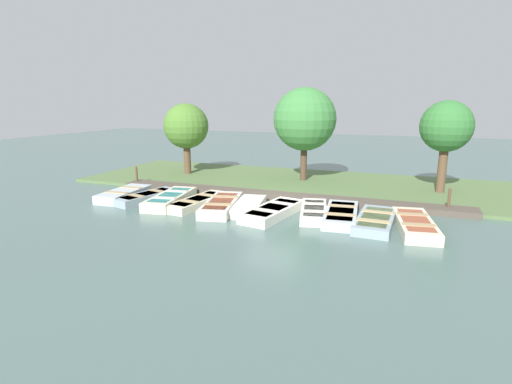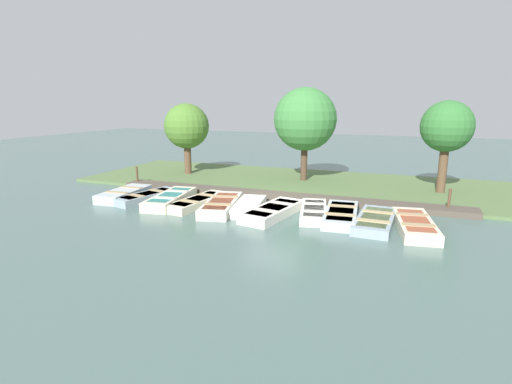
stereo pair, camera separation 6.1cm
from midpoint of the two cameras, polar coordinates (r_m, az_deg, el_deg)
The scene contains 19 objects.
ground_plane at distance 17.47m, azimuth 2.01°, elevation -1.89°, with size 80.00×80.00×0.00m, color #4C6660.
shore_bank at distance 22.13m, azimuth 6.24°, elevation 1.37°, with size 8.00×24.00×0.14m.
dock_walkway at distance 18.60m, azimuth 3.28°, elevation -0.59°, with size 1.07×16.61×0.25m.
rowboat_0 at distance 19.62m, azimuth -18.41°, elevation -0.27°, with size 3.01×1.38×0.43m.
rowboat_1 at distance 18.87m, azimuth -15.40°, elevation -0.66°, with size 3.26×1.67×0.37m.
rowboat_2 at distance 18.10m, azimuth -12.22°, elevation -0.95°, with size 3.66×1.67×0.43m.
rowboat_3 at distance 17.53m, azimuth -8.36°, elevation -1.38°, with size 3.57×1.45×0.35m.
rowboat_4 at distance 16.76m, azimuth -5.07°, elevation -1.83°, with size 3.68×1.94×0.42m.
rowboat_5 at distance 16.60m, azimuth -1.22°, elevation -2.04°, with size 3.08×1.52×0.36m.
rowboat_6 at distance 15.82m, azimuth 2.39°, elevation -2.73°, with size 3.59×1.80×0.39m.
rowboat_7 at distance 15.99m, azimuth 8.17°, elevation -2.75°, with size 3.23×1.63×0.36m.
rowboat_8 at distance 15.67m, azimuth 11.95°, elevation -3.17°, with size 3.44×1.50×0.38m.
rowboat_9 at distance 15.28m, azimuth 16.59°, elevation -3.92°, with size 3.36×1.38×0.35m.
rowboat_10 at distance 15.20m, azimuth 21.65°, elevation -4.31°, with size 3.60×1.69×0.39m.
mooring_post_near at distance 22.34m, azimuth -16.75°, elevation 2.21°, with size 0.11×0.11×1.05m.
mooring_post_far at distance 17.85m, azimuth 25.76°, elevation -1.11°, with size 0.11×0.11×1.05m.
park_tree_far_left at distance 24.44m, azimuth -10.03°, elevation 9.17°, with size 2.66×2.66×4.33m.
park_tree_left at distance 22.11m, azimuth 6.90°, elevation 10.24°, with size 3.40×3.40×5.19m.
park_tree_center at distance 20.89m, azimuth 25.48°, elevation 8.32°, with size 2.40×2.40×4.50m.
Camera 1 is at (16.00, 5.44, 4.43)m, focal length 28.00 mm.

